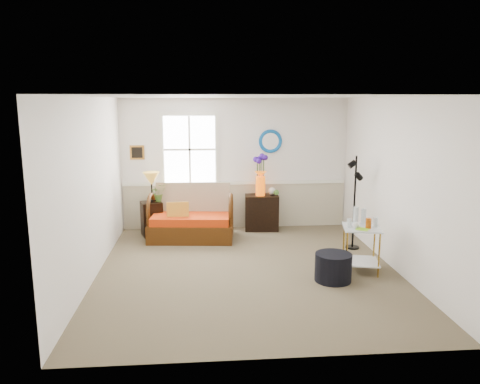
{
  "coord_description": "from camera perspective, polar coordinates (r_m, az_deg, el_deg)",
  "views": [
    {
      "loc": [
        -0.68,
        -6.74,
        2.55
      ],
      "look_at": [
        -0.09,
        0.29,
        1.16
      ],
      "focal_mm": 35.0,
      "sensor_mm": 36.0,
      "label": 1
    }
  ],
  "objects": [
    {
      "name": "throw_pillow",
      "position": [
        8.6,
        -7.58,
        -2.55
      ],
      "size": [
        0.41,
        0.11,
        0.4
      ],
      "primitive_type": null,
      "rotation": [
        0.0,
        0.0,
        0.03
      ],
      "color": "#BF4E10",
      "rests_on": "loveseat"
    },
    {
      "name": "ceiling",
      "position": [
        6.77,
        0.98,
        11.55
      ],
      "size": [
        4.5,
        5.0,
        0.01
      ],
      "primitive_type": "cube",
      "color": "white",
      "rests_on": "walls"
    },
    {
      "name": "floor_lamp",
      "position": [
        8.29,
        13.77,
        -1.28
      ],
      "size": [
        0.24,
        0.24,
        1.63
      ],
      "primitive_type": null,
      "rotation": [
        0.0,
        0.0,
        0.04
      ],
      "color": "black",
      "rests_on": "floor"
    },
    {
      "name": "mirror",
      "position": [
        9.35,
        3.72,
        6.2
      ],
      "size": [
        0.47,
        0.07,
        0.47
      ],
      "primitive_type": "torus",
      "rotation": [
        1.57,
        0.0,
        0.0
      ],
      "color": "#166EB2",
      "rests_on": "walls"
    },
    {
      "name": "walls",
      "position": [
        6.89,
        0.95,
        0.67
      ],
      "size": [
        4.51,
        5.01,
        2.6
      ],
      "color": "white",
      "rests_on": "floor"
    },
    {
      "name": "ottoman",
      "position": [
        6.9,
        11.29,
        -8.98
      ],
      "size": [
        0.59,
        0.59,
        0.4
      ],
      "primitive_type": "cylinder",
      "rotation": [
        0.0,
        0.0,
        0.14
      ],
      "color": "black",
      "rests_on": "floor"
    },
    {
      "name": "side_table",
      "position": [
        7.31,
        14.51,
        -6.77
      ],
      "size": [
        0.65,
        0.65,
        0.69
      ],
      "primitive_type": null,
      "rotation": [
        0.0,
        0.0,
        -0.21
      ],
      "color": "#A67C1F",
      "rests_on": "floor"
    },
    {
      "name": "flower_vase",
      "position": [
        9.15,
        2.52,
        2.03
      ],
      "size": [
        0.29,
        0.29,
        0.8
      ],
      "primitive_type": null,
      "rotation": [
        0.0,
        0.0,
        0.29
      ],
      "color": "#E05106",
      "rests_on": "cabinet"
    },
    {
      "name": "table_lamp",
      "position": [
        8.98,
        -10.72,
        0.59
      ],
      "size": [
        0.4,
        0.4,
        0.57
      ],
      "primitive_type": null,
      "rotation": [
        0.0,
        0.0,
        0.33
      ],
      "color": "#BC892B",
      "rests_on": "lamp_stand"
    },
    {
      "name": "tabletop_items",
      "position": [
        7.22,
        14.69,
        -3.08
      ],
      "size": [
        0.61,
        0.61,
        0.26
      ],
      "primitive_type": null,
      "rotation": [
        0.0,
        0.0,
        -0.61
      ],
      "color": "silver",
      "rests_on": "side_table"
    },
    {
      "name": "potted_plant",
      "position": [
        9.05,
        -9.93,
        -0.29
      ],
      "size": [
        0.41,
        0.43,
        0.26
      ],
      "primitive_type": "imported",
      "rotation": [
        0.0,
        0.0,
        0.42
      ],
      "color": "#47752B",
      "rests_on": "lamp_stand"
    },
    {
      "name": "wainscot",
      "position": [
        9.48,
        -0.57,
        -1.67
      ],
      "size": [
        4.46,
        0.02,
        0.9
      ],
      "primitive_type": "cube",
      "color": "#B6AB8D",
      "rests_on": "walls"
    },
    {
      "name": "window",
      "position": [
        9.26,
        -6.16,
        5.18
      ],
      "size": [
        1.14,
        0.06,
        1.44
      ],
      "primitive_type": null,
      "color": "white",
      "rests_on": "walls"
    },
    {
      "name": "picture",
      "position": [
        9.35,
        -12.43,
        4.73
      ],
      "size": [
        0.28,
        0.03,
        0.28
      ],
      "primitive_type": "cube",
      "color": "#AD7128",
      "rests_on": "walls"
    },
    {
      "name": "cabinet",
      "position": [
        9.34,
        2.65,
        -2.5
      ],
      "size": [
        0.69,
        0.47,
        0.7
      ],
      "primitive_type": null,
      "rotation": [
        0.0,
        0.0,
        -0.08
      ],
      "color": "black",
      "rests_on": "floor"
    },
    {
      "name": "chair_rail",
      "position": [
        9.38,
        -0.57,
        1.12
      ],
      "size": [
        4.46,
        0.04,
        0.06
      ],
      "primitive_type": "cube",
      "color": "white",
      "rests_on": "walls"
    },
    {
      "name": "floor",
      "position": [
        7.24,
        0.91,
        -9.5
      ],
      "size": [
        4.5,
        5.0,
        0.01
      ],
      "primitive_type": "cube",
      "color": "#746546",
      "rests_on": "ground"
    },
    {
      "name": "lamp_stand",
      "position": [
        9.1,
        -10.71,
        -3.21
      ],
      "size": [
        0.46,
        0.46,
        0.65
      ],
      "primitive_type": null,
      "rotation": [
        0.0,
        0.0,
        0.31
      ],
      "color": "black",
      "rests_on": "floor"
    },
    {
      "name": "loveseat",
      "position": [
        8.71,
        -5.98,
        -2.53
      ],
      "size": [
        1.62,
        1.02,
        1.01
      ],
      "primitive_type": null,
      "rotation": [
        0.0,
        0.0,
        -0.1
      ],
      "color": "#4C2406",
      "rests_on": "floor"
    }
  ]
}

